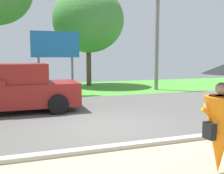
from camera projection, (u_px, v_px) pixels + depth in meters
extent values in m
cube|color=#565451|center=(93.00, 114.00, 10.16)|extent=(40.00, 8.00, 0.10)
cube|color=#499433|center=(62.00, 90.00, 17.66)|extent=(40.00, 8.00, 0.10)
cube|color=#B2AD9E|center=(136.00, 144.00, 6.39)|extent=(40.00, 0.24, 0.10)
cone|color=orange|center=(219.00, 135.00, 4.87)|extent=(0.60, 0.60, 1.45)
cylinder|color=orange|center=(220.00, 114.00, 4.82)|extent=(0.44, 0.44, 0.65)
sphere|color=tan|center=(222.00, 88.00, 4.77)|extent=(0.22, 0.22, 0.22)
cylinder|color=orange|center=(208.00, 113.00, 4.75)|extent=(0.29, 0.08, 0.24)
cube|color=beige|center=(205.00, 107.00, 4.75)|extent=(0.02, 0.11, 0.16)
cube|color=black|center=(209.00, 131.00, 4.72)|extent=(0.12, 0.24, 0.30)
cube|color=maroon|center=(10.00, 95.00, 10.27)|extent=(5.20, 2.00, 0.90)
cube|color=maroon|center=(23.00, 75.00, 10.34)|extent=(1.80, 1.84, 0.90)
cube|color=#2D3842|center=(45.00, 75.00, 10.62)|extent=(0.10, 1.70, 0.77)
cylinder|color=black|center=(52.00, 97.00, 11.79)|extent=(0.76, 0.28, 0.76)
cylinder|color=black|center=(58.00, 104.00, 9.92)|extent=(0.76, 0.28, 0.76)
cylinder|color=gray|center=(157.00, 38.00, 16.89)|extent=(0.24, 0.24, 6.65)
cylinder|color=slate|center=(39.00, 76.00, 14.23)|extent=(0.12, 0.12, 2.20)
cylinder|color=slate|center=(72.00, 75.00, 14.82)|extent=(0.12, 0.12, 2.20)
cube|color=#1E72B2|center=(55.00, 44.00, 14.33)|extent=(2.60, 0.10, 1.40)
cylinder|color=brown|center=(89.00, 64.00, 19.51)|extent=(0.36, 0.36, 3.11)
ellipsoid|color=#478C3D|center=(88.00, 20.00, 19.14)|extent=(5.14, 5.14, 4.67)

